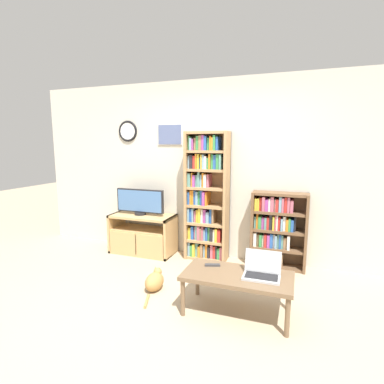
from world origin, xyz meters
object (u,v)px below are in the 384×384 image
bookshelf_tall (206,198)px  laptop (262,270)px  tv_stand (143,234)px  bookshelf_short (276,230)px  cat (155,281)px  remote_near_laptop (213,265)px  television (140,202)px  coffee_table (237,278)px

bookshelf_tall → laptop: bookshelf_tall is taller
tv_stand → laptop: size_ratio=2.81×
tv_stand → bookshelf_short: bearing=4.2°
bookshelf_tall → bookshelf_short: 1.06m
bookshelf_tall → cat: size_ratio=3.37×
remote_near_laptop → television: bearing=-145.0°
coffee_table → remote_near_laptop: 0.31m
bookshelf_tall → cat: 1.43m
television → bookshelf_tall: bearing=6.0°
remote_near_laptop → cat: remote_near_laptop is taller
tv_stand → remote_near_laptop: bearing=-36.8°
bookshelf_short → remote_near_laptop: size_ratio=6.29×
bookshelf_tall → bookshelf_short: bookshelf_tall is taller
laptop → remote_near_laptop: bearing=170.3°
coffee_table → tv_stand: bearing=145.5°
coffee_table → cat: bearing=171.2°
bookshelf_short → cat: size_ratio=1.90×
laptop → remote_near_laptop: size_ratio=2.12×
laptop → tv_stand: bearing=148.5°
tv_stand → bookshelf_tall: bookshelf_tall is taller
laptop → cat: 1.28m
television → bookshelf_tall: (1.02, 0.11, 0.10)m
bookshelf_short → laptop: (-0.03, -1.30, -0.05)m
tv_stand → television: television is taller
bookshelf_short → remote_near_laptop: bearing=-114.1°
bookshelf_tall → coffee_table: bearing=-60.7°
bookshelf_tall → television: bearing=-174.0°
coffee_table → laptop: size_ratio=3.03×
bookshelf_tall → cat: (-0.25, -1.16, -0.80)m
bookshelf_tall → remote_near_laptop: (0.45, -1.20, -0.48)m
remote_near_laptop → cat: 0.77m
bookshelf_short → remote_near_laptop: (-0.54, -1.22, -0.10)m
bookshelf_tall → remote_near_laptop: size_ratio=11.18×
bookshelf_short → laptop: bookshelf_short is taller
tv_stand → coffee_table: 2.09m
coffee_table → television: bearing=145.7°
television → bookshelf_short: bookshelf_short is taller
television → bookshelf_short: size_ratio=0.75×
television → coffee_table: bearing=-34.3°
coffee_table → remote_near_laptop: (-0.29, 0.11, 0.05)m
tv_stand → cat: tv_stand is taller
laptop → bookshelf_short: bearing=87.9°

